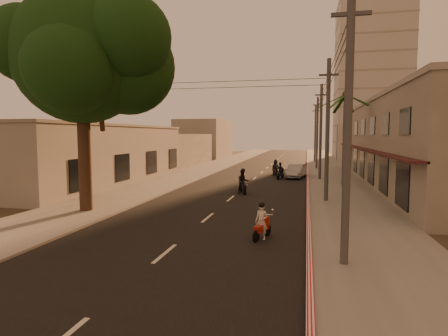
{
  "coord_description": "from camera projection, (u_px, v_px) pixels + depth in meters",
  "views": [
    {
      "loc": [
        4.94,
        -16.42,
        4.3
      ],
      "look_at": [
        -0.43,
        7.85,
        2.08
      ],
      "focal_mm": 30.0,
      "sensor_mm": 36.0,
      "label": 1
    }
  ],
  "objects": [
    {
      "name": "ground",
      "position": [
        197.0,
        227.0,
        17.41
      ],
      "size": [
        160.0,
        160.0,
        0.0
      ],
      "primitive_type": "plane",
      "color": "#383023",
      "rests_on": "ground"
    },
    {
      "name": "road",
      "position": [
        255.0,
        178.0,
        36.86
      ],
      "size": [
        10.0,
        140.0,
        0.02
      ],
      "primitive_type": "cube",
      "color": "black",
      "rests_on": "ground"
    },
    {
      "name": "sidewalk_right",
      "position": [
        334.0,
        180.0,
        35.25
      ],
      "size": [
        5.0,
        140.0,
        0.12
      ],
      "primitive_type": "cube",
      "color": "slate",
      "rests_on": "ground"
    },
    {
      "name": "sidewalk_left",
      "position": [
        182.0,
        176.0,
        38.47
      ],
      "size": [
        5.0,
        140.0,
        0.12
      ],
      "primitive_type": "cube",
      "color": "slate",
      "rests_on": "ground"
    },
    {
      "name": "curb_stripe",
      "position": [
        308.0,
        186.0,
        30.9
      ],
      "size": [
        0.2,
        60.0,
        0.2
      ],
      "primitive_type": "cube",
      "color": "red",
      "rests_on": "ground"
    },
    {
      "name": "shophouse_row",
      "position": [
        416.0,
        142.0,
        31.59
      ],
      "size": [
        8.8,
        34.2,
        7.3
      ],
      "color": "gray",
      "rests_on": "ground"
    },
    {
      "name": "left_building",
      "position": [
        92.0,
        154.0,
        33.81
      ],
      "size": [
        8.2,
        24.2,
        5.2
      ],
      "color": "gray",
      "rests_on": "ground"
    },
    {
      "name": "distant_tower",
      "position": [
        371.0,
        81.0,
        67.19
      ],
      "size": [
        12.1,
        12.1,
        28.0
      ],
      "color": "#B7B5B2",
      "rests_on": "ground"
    },
    {
      "name": "broadleaf_tree",
      "position": [
        89.0,
        57.0,
        20.17
      ],
      "size": [
        9.6,
        8.7,
        12.1
      ],
      "color": "black",
      "rests_on": "ground"
    },
    {
      "name": "palm_tree",
      "position": [
        346.0,
        100.0,
        30.62
      ],
      "size": [
        5.0,
        5.0,
        8.2
      ],
      "color": "black",
      "rests_on": "ground"
    },
    {
      "name": "utility_poles",
      "position": [
        321.0,
        111.0,
        34.95
      ],
      "size": [
        1.2,
        48.26,
        9.0
      ],
      "color": "#38383A",
      "rests_on": "ground"
    },
    {
      "name": "filler_right",
      "position": [
        367.0,
        143.0,
        57.9
      ],
      "size": [
        8.0,
        14.0,
        6.0
      ],
      "primitive_type": "cube",
      "color": "gray",
      "rests_on": "ground"
    },
    {
      "name": "filler_left_near",
      "position": [
        171.0,
        149.0,
        53.3
      ],
      "size": [
        8.0,
        14.0,
        4.4
      ],
      "primitive_type": "cube",
      "color": "gray",
      "rests_on": "ground"
    },
    {
      "name": "filler_left_far",
      "position": [
        204.0,
        139.0,
        70.69
      ],
      "size": [
        8.0,
        14.0,
        7.0
      ],
      "primitive_type": "cube",
      "color": "gray",
      "rests_on": "ground"
    },
    {
      "name": "scooter_red",
      "position": [
        262.0,
        222.0,
        15.34
      ],
      "size": [
        0.84,
        1.57,
        1.59
      ],
      "rotation": [
        0.0,
        0.0,
        -0.32
      ],
      "color": "black",
      "rests_on": "ground"
    },
    {
      "name": "scooter_mid_a",
      "position": [
        243.0,
        182.0,
        27.28
      ],
      "size": [
        1.31,
        1.8,
        1.87
      ],
      "rotation": [
        0.0,
        0.0,
        0.38
      ],
      "color": "black",
      "rests_on": "ground"
    },
    {
      "name": "scooter_mid_b",
      "position": [
        280.0,
        172.0,
        36.09
      ],
      "size": [
        1.14,
        1.64,
        1.66
      ],
      "rotation": [
        0.0,
        0.0,
        -0.31
      ],
      "color": "black",
      "rests_on": "ground"
    },
    {
      "name": "scooter_far_a",
      "position": [
        275.0,
        168.0,
        39.23
      ],
      "size": [
        1.14,
        1.69,
        1.74
      ],
      "rotation": [
        0.0,
        0.0,
        0.35
      ],
      "color": "black",
      "rests_on": "ground"
    },
    {
      "name": "parked_car",
      "position": [
        296.0,
        171.0,
        37.19
      ],
      "size": [
        2.73,
        4.63,
        1.38
      ],
      "primitive_type": "imported",
      "rotation": [
        0.0,
        0.0,
        -0.15
      ],
      "color": "#94979C",
      "rests_on": "ground"
    }
  ]
}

